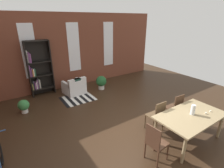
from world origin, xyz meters
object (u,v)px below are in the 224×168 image
Objects in this scene: bookshelf_tall at (38,69)px; bicycle_second at (0,164)px; armchair_white at (75,87)px; dining_chair_head_left at (155,142)px; potted_plant_by_shelf at (24,106)px; vase_on_table at (193,110)px; dining_chair_far_right at (175,107)px; dining_chair_far_left at (157,115)px; potted_plant_corner at (101,82)px; dining_table at (191,118)px.

bicycle_second is (-1.62, -3.82, -0.76)m from bookshelf_tall.
bicycle_second reaches higher than armchair_white.
dining_chair_head_left is 2.00× the size of potted_plant_by_shelf.
vase_on_table reaches higher than dining_chair_head_left.
dining_chair_far_right is at bearing 64.16° from vase_on_table.
dining_chair_far_left is at bearing 121.40° from vase_on_table.
dining_chair_head_left is at bearing -76.25° from bookshelf_tall.
bicycle_second is 2.67m from potted_plant_by_shelf.
bookshelf_tall reaches higher than dining_chair_far_right.
bookshelf_tall reaches higher than vase_on_table.
bookshelf_tall is at bearing 55.92° from potted_plant_by_shelf.
dining_chair_far_left is 1.52× the size of potted_plant_corner.
armchair_white is at bearing 106.54° from dining_table.
vase_on_table is at bearing -87.56° from potted_plant_corner.
vase_on_table is 0.43× the size of potted_plant_corner.
dining_chair_far_right is at bearing -65.21° from armchair_white.
dining_chair_far_right is (0.81, 0.00, 0.00)m from dining_chair_far_left.
vase_on_table is 5.85m from bookshelf_tall.
dining_chair_far_left reaches higher than potted_plant_corner.
vase_on_table is 0.12× the size of bookshelf_tall.
bicycle_second reaches higher than potted_plant_corner.
dining_chair_far_right is 1.06× the size of armchair_white.
bookshelf_tall is at bearing 115.60° from dining_chair_far_left.
bookshelf_tall is 1.35× the size of bicycle_second.
bicycle_second is at bearing 169.94° from dining_chair_far_left.
bookshelf_tall is at bearing 158.83° from potted_plant_corner.
bookshelf_tall is at bearing 67.04° from bicycle_second.
bookshelf_tall is 1.75m from potted_plant_by_shelf.
dining_chair_far_right is 4.18m from armchair_white.
potted_plant_corner is at bearing 85.64° from dining_chair_far_left.
armchair_white is (-1.35, 4.53, -0.40)m from dining_table.
bicycle_second is 2.69× the size of potted_plant_corner.
vase_on_table is 0.16× the size of bicycle_second.
bookshelf_tall is at bearing 116.08° from dining_table.
dining_chair_far_right is at bearing -56.57° from bookshelf_tall.
potted_plant_corner is at bearing 5.72° from potted_plant_by_shelf.
bicycle_second is at bearing 153.95° from dining_chair_head_left.
potted_plant_by_shelf is at bearing 133.01° from dining_chair_far_left.
potted_plant_corner is at bearing 92.44° from vase_on_table.
dining_table is 1.08× the size of bicycle_second.
potted_plant_corner is (-0.54, 3.55, -0.16)m from dining_chair_far_right.
vase_on_table is 0.28× the size of dining_chair_far_right.
bookshelf_tall reaches higher than dining_table.
armchair_white is at bearing 103.87° from dining_chair_far_left.
armchair_white is 1.23m from potted_plant_corner.
dining_chair_head_left is at bearing -26.05° from bicycle_second.
dining_chair_far_left is at bearing -76.13° from armchair_white.
armchair_white is at bearing 114.79° from dining_chair_far_right.
dining_chair_head_left and dining_chair_far_right have the same top height.
armchair_white is at bearing 169.05° from potted_plant_corner.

